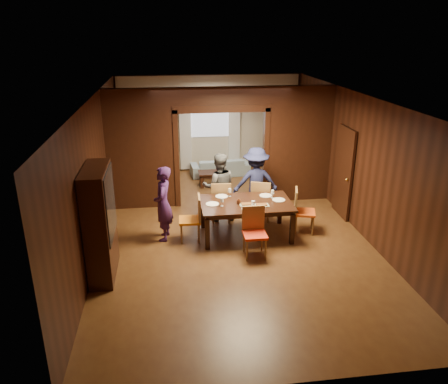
{
  "coord_description": "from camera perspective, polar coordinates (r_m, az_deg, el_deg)",
  "views": [
    {
      "loc": [
        -1.31,
        -8.61,
        4.18
      ],
      "look_at": [
        -0.21,
        -0.4,
        1.05
      ],
      "focal_mm": 35.0,
      "sensor_mm": 36.0,
      "label": 1
    }
  ],
  "objects": [
    {
      "name": "hutch",
      "position": [
        7.89,
        -15.89,
        -3.93
      ],
      "size": [
        0.4,
        1.2,
        2.0
      ],
      "primitive_type": "cube",
      "color": "black",
      "rests_on": "floor"
    },
    {
      "name": "coffee_table",
      "position": [
        12.27,
        -1.46,
        1.75
      ],
      "size": [
        0.8,
        0.5,
        0.4
      ],
      "primitive_type": "cube",
      "color": "black",
      "rests_on": "floor"
    },
    {
      "name": "platter_b",
      "position": [
        8.97,
        4.94,
        -1.69
      ],
      "size": [
        0.3,
        0.2,
        0.04
      ],
      "primitive_type": "cube",
      "color": "gray",
      "rests_on": "dining_table"
    },
    {
      "name": "wineglass_left",
      "position": [
        8.88,
        -0.28,
        -1.33
      ],
      "size": [
        0.08,
        0.08,
        0.18
      ],
      "primitive_type": null,
      "color": "white",
      "rests_on": "dining_table"
    },
    {
      "name": "chair_right",
      "position": [
        9.55,
        10.5,
        -2.44
      ],
      "size": [
        0.54,
        0.54,
        0.97
      ],
      "primitive_type": null,
      "rotation": [
        0.0,
        0.0,
        1.3
      ],
      "color": "#EA5316",
      "rests_on": "floor"
    },
    {
      "name": "person_purple",
      "position": [
        9.04,
        -7.96,
        -1.54
      ],
      "size": [
        0.44,
        0.62,
        1.58
      ],
      "primitive_type": "imported",
      "rotation": [
        0.0,
        0.0,
        -1.69
      ],
      "color": "#3D1C53",
      "rests_on": "floor"
    },
    {
      "name": "sofa",
      "position": [
        13.16,
        -0.52,
        3.34
      ],
      "size": [
        1.79,
        0.82,
        0.51
      ],
      "primitive_type": "imported",
      "rotation": [
        0.0,
        0.0,
        3.22
      ],
      "color": "#9AB7CA",
      "rests_on": "floor"
    },
    {
      "name": "room_walls",
      "position": [
        10.91,
        -0.51,
        6.5
      ],
      "size": [
        5.52,
        9.01,
        2.9
      ],
      "color": "black",
      "rests_on": "floor"
    },
    {
      "name": "floor",
      "position": [
        9.66,
        0.92,
        -4.94
      ],
      "size": [
        9.0,
        9.0,
        0.0
      ],
      "primitive_type": "plane",
      "color": "#542F17",
      "rests_on": "ground"
    },
    {
      "name": "chair_left",
      "position": [
        9.04,
        -4.49,
        -3.49
      ],
      "size": [
        0.46,
        0.46,
        0.97
      ],
      "primitive_type": null,
      "rotation": [
        0.0,
        0.0,
        -1.61
      ],
      "color": "orange",
      "rests_on": "floor"
    },
    {
      "name": "person_navy",
      "position": [
        10.14,
        4.16,
        1.29
      ],
      "size": [
        1.07,
        0.62,
        1.64
      ],
      "primitive_type": "imported",
      "rotation": [
        0.0,
        0.0,
        3.13
      ],
      "color": "#1D2048",
      "rests_on": "floor"
    },
    {
      "name": "plate_near",
      "position": [
        8.79,
        3.18,
        -2.2
      ],
      "size": [
        0.27,
        0.27,
        0.01
      ],
      "primitive_type": "cylinder",
      "color": "silver",
      "rests_on": "dining_table"
    },
    {
      "name": "chair_near",
      "position": [
        8.42,
        4.06,
        -5.38
      ],
      "size": [
        0.44,
        0.44,
        0.97
      ],
      "primitive_type": null,
      "rotation": [
        0.0,
        0.0,
        -0.01
      ],
      "color": "red",
      "rests_on": "floor"
    },
    {
      "name": "platter_a",
      "position": [
        8.98,
        3.0,
        -1.6
      ],
      "size": [
        0.3,
        0.2,
        0.04
      ],
      "primitive_type": "cube",
      "color": "gray",
      "rests_on": "dining_table"
    },
    {
      "name": "curtain_right",
      "position": [
        13.5,
        1.35,
        8.15
      ],
      "size": [
        0.35,
        0.06,
        2.4
      ],
      "primitive_type": "cube",
      "color": "white",
      "rests_on": "back_wall"
    },
    {
      "name": "chair_far_r",
      "position": [
        10.04,
        4.92,
        -0.98
      ],
      "size": [
        0.56,
        0.56,
        0.97
      ],
      "primitive_type": null,
      "rotation": [
        0.0,
        0.0,
        2.79
      ],
      "color": "orange",
      "rests_on": "floor"
    },
    {
      "name": "plate_far_r",
      "position": [
        9.51,
        5.47,
        -0.46
      ],
      "size": [
        0.27,
        0.27,
        0.01
      ],
      "primitive_type": "cylinder",
      "color": "silver",
      "rests_on": "dining_table"
    },
    {
      "name": "tumbler",
      "position": [
        8.85,
        3.82,
        -1.59
      ],
      "size": [
        0.07,
        0.07,
        0.14
      ],
      "primitive_type": "cylinder",
      "color": "silver",
      "rests_on": "dining_table"
    },
    {
      "name": "dining_table",
      "position": [
        9.27,
        2.87,
        -3.54
      ],
      "size": [
        1.9,
        1.18,
        0.76
      ],
      "primitive_type": "cube",
      "color": "black",
      "rests_on": "floor"
    },
    {
      "name": "person_grey",
      "position": [
        9.91,
        -0.65,
        0.67
      ],
      "size": [
        0.8,
        0.63,
        1.58
      ],
      "primitive_type": "imported",
      "rotation": [
        0.0,
        0.0,
        3.09
      ],
      "color": "#4F5156",
      "rests_on": "floor"
    },
    {
      "name": "plate_left",
      "position": [
        9.01,
        -1.54,
        -1.58
      ],
      "size": [
        0.27,
        0.27,
        0.01
      ],
      "primitive_type": "cylinder",
      "color": "white",
      "rests_on": "dining_table"
    },
    {
      "name": "wineglass_far",
      "position": [
        9.4,
        0.76,
        -0.05
      ],
      "size": [
        0.08,
        0.08,
        0.18
      ],
      "primitive_type": null,
      "color": "silver",
      "rests_on": "dining_table"
    },
    {
      "name": "door_right",
      "position": [
        10.44,
        15.37,
        2.48
      ],
      "size": [
        0.06,
        0.9,
        2.1
      ],
      "primitive_type": "cube",
      "color": "black",
      "rests_on": "floor"
    },
    {
      "name": "chair_far_l",
      "position": [
        9.93,
        -0.44,
        -1.16
      ],
      "size": [
        0.47,
        0.47,
        0.97
      ],
      "primitive_type": null,
      "rotation": [
        0.0,
        0.0,
        3.07
      ],
      "color": "red",
      "rests_on": "floor"
    },
    {
      "name": "serving_bowl",
      "position": [
        9.28,
        3.7,
        -0.73
      ],
      "size": [
        0.33,
        0.33,
        0.08
      ],
      "primitive_type": "imported",
      "color": "black",
      "rests_on": "dining_table"
    },
    {
      "name": "plate_far_l",
      "position": [
        9.42,
        -0.31,
        -0.57
      ],
      "size": [
        0.27,
        0.27,
        0.01
      ],
      "primitive_type": "cylinder",
      "color": "white",
      "rests_on": "dining_table"
    },
    {
      "name": "ceiling",
      "position": [
        8.81,
        1.03,
        12.33
      ],
      "size": [
        5.5,
        9.0,
        0.02
      ],
      "primitive_type": "cube",
      "color": "silver",
      "rests_on": "room_walls"
    },
    {
      "name": "window_far",
      "position": [
        13.35,
        -1.89,
        9.97
      ],
      "size": [
        1.2,
        0.03,
        1.3
      ],
      "primitive_type": "cube",
      "color": "silver",
      "rests_on": "back_wall"
    },
    {
      "name": "curtain_left",
      "position": [
        13.35,
        -5.08,
        7.93
      ],
      "size": [
        0.35,
        0.06,
        2.4
      ],
      "primitive_type": "cube",
      "color": "white",
      "rests_on": "back_wall"
    },
    {
      "name": "condiment_jar",
      "position": [
        9.01,
        1.94,
        -1.25
      ],
      "size": [
        0.08,
        0.08,
        0.11
      ],
      "primitive_type": null,
      "color": "#472010",
      "rests_on": "dining_table"
    },
    {
      "name": "plate_right",
      "position": [
        9.3,
        7.16,
        -1.02
      ],
      "size": [
        0.27,
        0.27,
        0.01
      ],
      "primitive_type": "cylinder",
      "color": "silver",
      "rests_on": "dining_table"
    },
    {
      "name": "wineglass_right",
      "position": [
        9.37,
        6.36,
        -0.26
      ],
      "size": [
        0.08,
        0.08,
        0.18
      ],
      "primitive_type": null,
      "color": "silver",
      "rests_on": "dining_table"
    }
  ]
}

